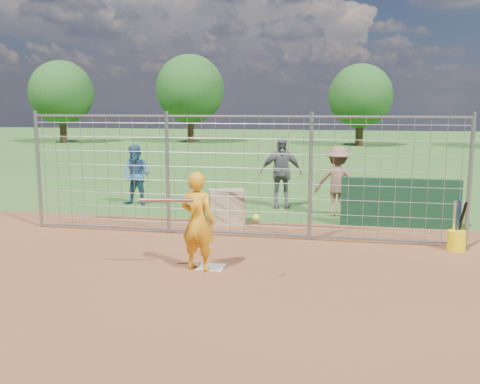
% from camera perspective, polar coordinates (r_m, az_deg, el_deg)
% --- Properties ---
extents(ground, '(100.00, 100.00, 0.00)m').
position_cam_1_polar(ground, '(9.35, -2.79, -7.70)').
color(ground, '#2D591E').
rests_on(ground, ground).
extents(infield_dirt, '(18.00, 18.00, 0.00)m').
position_cam_1_polar(infield_dirt, '(6.66, -9.28, -15.00)').
color(infield_dirt, brown).
rests_on(infield_dirt, ground).
extents(home_plate, '(0.43, 0.43, 0.02)m').
position_cam_1_polar(home_plate, '(9.16, -3.10, -8.00)').
color(home_plate, silver).
rests_on(home_plate, ground).
extents(dugout_wall, '(2.60, 0.20, 1.10)m').
position_cam_1_polar(dugout_wall, '(12.52, 16.66, -1.13)').
color(dugout_wall, '#11381E').
rests_on(dugout_wall, ground).
extents(batter, '(0.69, 0.54, 1.66)m').
position_cam_1_polar(batter, '(8.84, -4.52, -3.14)').
color(batter, orange).
rests_on(batter, ground).
extents(bystander_a, '(0.85, 0.69, 1.65)m').
position_cam_1_polar(bystander_a, '(14.86, -10.98, 1.77)').
color(bystander_a, '#2A517E').
rests_on(bystander_a, ground).
extents(bystander_b, '(1.18, 0.68, 1.89)m').
position_cam_1_polar(bystander_b, '(14.28, 4.38, 2.10)').
color(bystander_b, '#59595E').
rests_on(bystander_b, ground).
extents(bystander_c, '(1.15, 0.69, 1.73)m').
position_cam_1_polar(bystander_c, '(13.38, 10.36, 1.14)').
color(bystander_c, brown).
rests_on(bystander_c, ground).
extents(equipment_bin, '(0.94, 0.78, 0.80)m').
position_cam_1_polar(equipment_bin, '(12.30, -1.43, -1.62)').
color(equipment_bin, tan).
rests_on(equipment_bin, ground).
extents(equipment_in_play, '(1.98, 0.42, 0.25)m').
position_cam_1_polar(equipment_in_play, '(8.47, -5.64, -1.29)').
color(equipment_in_play, silver).
rests_on(equipment_in_play, ground).
extents(bucket_with_bats, '(0.34, 0.40, 0.97)m').
position_cam_1_polar(bucket_with_bats, '(10.92, 22.10, -4.55)').
color(bucket_with_bats, yellow).
rests_on(bucket_with_bats, ground).
extents(backstop_fence, '(9.08, 0.08, 2.60)m').
position_cam_1_polar(backstop_fence, '(10.99, -0.31, 1.60)').
color(backstop_fence, gray).
rests_on(backstop_fence, ground).
extents(tree_line, '(44.66, 6.72, 6.48)m').
position_cam_1_polar(tree_line, '(36.82, 12.96, 10.60)').
color(tree_line, '#3F2B19').
rests_on(tree_line, ground).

